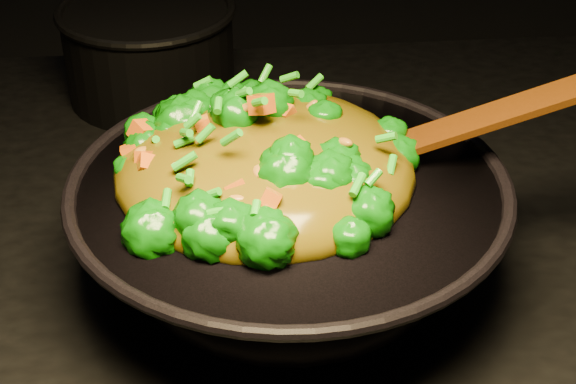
{
  "coord_description": "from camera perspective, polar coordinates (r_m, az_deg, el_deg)",
  "views": [
    {
      "loc": [
        -0.03,
        -0.72,
        1.44
      ],
      "look_at": [
        0.03,
        -0.06,
        0.99
      ],
      "focal_mm": 55.0,
      "sensor_mm": 36.0,
      "label": 1
    }
  ],
  "objects": [
    {
      "name": "spatula",
      "position": [
        0.81,
        12.24,
        4.54
      ],
      "size": [
        0.24,
        0.07,
        0.1
      ],
      "primitive_type": "cube",
      "rotation": [
        0.0,
        -0.38,
        -0.12
      ],
      "color": "#3C1604",
      "rests_on": "wok"
    },
    {
      "name": "wok",
      "position": [
        0.81,
        0.07,
        -2.67
      ],
      "size": [
        0.46,
        0.46,
        0.11
      ],
      "primitive_type": null,
      "rotation": [
        0.0,
        0.0,
        -0.21
      ],
      "color": "black",
      "rests_on": "stovetop"
    },
    {
      "name": "stir_fry",
      "position": [
        0.77,
        -1.54,
        4.16
      ],
      "size": [
        0.27,
        0.27,
        0.09
      ],
      "primitive_type": null,
      "rotation": [
        0.0,
        0.0,
        0.0
      ],
      "color": "#0C6006",
      "rests_on": "wok"
    },
    {
      "name": "back_pot",
      "position": [
        1.15,
        -8.94,
        8.98
      ],
      "size": [
        0.26,
        0.26,
        0.12
      ],
      "primitive_type": "cylinder",
      "rotation": [
        0.0,
        0.0,
        -0.26
      ],
      "color": "black",
      "rests_on": "stovetop"
    }
  ]
}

